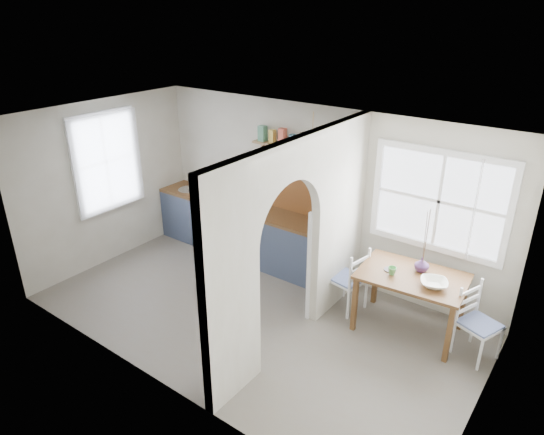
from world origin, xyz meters
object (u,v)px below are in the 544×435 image
Objects in this scene: dining_table at (409,303)px; chair_right at (480,324)px; chair_left at (347,278)px; vase at (422,264)px; kettle at (330,222)px.

dining_table is 1.42× the size of chair_right.
dining_table is 1.39× the size of chair_left.
vase is (0.92, 0.19, 0.44)m from chair_left.
dining_table is 6.81× the size of vase.
kettle reaches higher than chair_left.
chair_left reaches higher than dining_table.
kettle is (-1.38, 0.33, 0.63)m from dining_table.
dining_table is at bearing -14.44° from kettle.
vase is at bearing 69.30° from dining_table.
chair_left is at bearing 177.31° from dining_table.
chair_right is 3.47× the size of kettle.
dining_table is 0.88m from chair_left.
vase reaches higher than chair_right.
dining_table is 0.52m from vase.
chair_right is 4.80× the size of vase.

